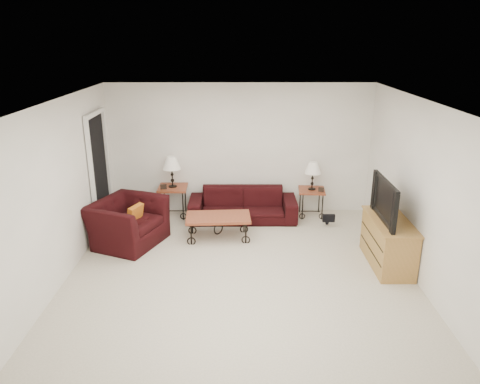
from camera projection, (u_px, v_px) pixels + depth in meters
name	position (u px, v px, depth m)	size (l,w,h in m)	color
ground	(240.00, 271.00, 6.75)	(5.00, 5.00, 0.00)	beige
wall_back	(240.00, 149.00, 8.71)	(5.00, 0.02, 2.50)	white
wall_front	(240.00, 284.00, 3.98)	(5.00, 0.02, 2.50)	white
wall_left	(61.00, 191.00, 6.34)	(0.02, 5.00, 2.50)	white
wall_right	(419.00, 191.00, 6.35)	(0.02, 5.00, 2.50)	white
ceiling	(240.00, 101.00, 5.94)	(5.00, 5.00, 0.00)	white
doorway	(99.00, 173.00, 7.98)	(0.08, 0.94, 2.04)	black
sofa	(243.00, 205.00, 8.57)	(2.01, 0.79, 0.59)	black
side_table_left	(173.00, 201.00, 8.73)	(0.54, 0.54, 0.59)	brown
side_table_right	(311.00, 203.00, 8.74)	(0.49, 0.49, 0.54)	brown
lamp_left	(172.00, 172.00, 8.54)	(0.33, 0.33, 0.59)	black
lamp_right	(312.00, 176.00, 8.57)	(0.30, 0.30, 0.54)	black
photo_frame_left	(163.00, 187.00, 8.48)	(0.12, 0.02, 0.10)	black
photo_frame_right	(321.00, 190.00, 8.50)	(0.11, 0.01, 0.09)	black
coffee_table	(218.00, 227.00, 7.78)	(1.09, 0.59, 0.41)	brown
armchair	(127.00, 222.00, 7.55)	(1.14, 1.00, 0.74)	black
throw_pillow	(135.00, 215.00, 7.46)	(0.34, 0.09, 0.34)	#C46419
tv_stand	(388.00, 242.00, 6.84)	(0.50, 1.21, 0.73)	#B67C43
television	(392.00, 200.00, 6.62)	(1.08, 0.14, 0.62)	black
backpack	(328.00, 214.00, 8.33)	(0.34, 0.26, 0.44)	black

